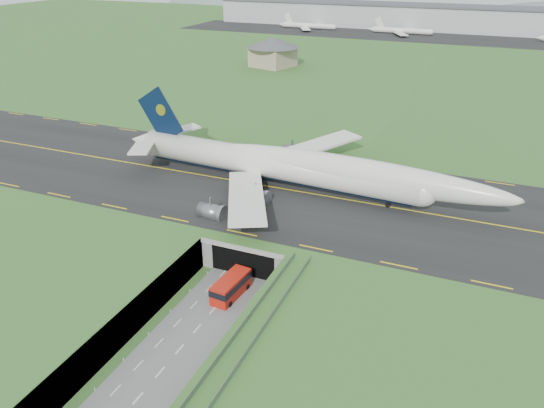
% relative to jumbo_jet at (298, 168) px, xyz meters
% --- Properties ---
extents(ground, '(900.00, 900.00, 0.00)m').
position_rel_jumbo_jet_xyz_m(ground, '(-0.62, -33.91, -11.10)').
color(ground, '#356227').
rests_on(ground, ground).
extents(airfield_deck, '(800.00, 800.00, 6.00)m').
position_rel_jumbo_jet_xyz_m(airfield_deck, '(-0.62, -33.91, -8.10)').
color(airfield_deck, gray).
rests_on(airfield_deck, ground).
extents(trench_road, '(12.00, 75.00, 0.20)m').
position_rel_jumbo_jet_xyz_m(trench_road, '(-0.62, -41.41, -11.00)').
color(trench_road, slate).
rests_on(trench_road, ground).
extents(taxiway, '(800.00, 44.00, 0.18)m').
position_rel_jumbo_jet_xyz_m(taxiway, '(-0.62, -0.91, -5.01)').
color(taxiway, black).
rests_on(taxiway, airfield_deck).
extents(tunnel_portal, '(17.00, 22.30, 6.00)m').
position_rel_jumbo_jet_xyz_m(tunnel_portal, '(-0.62, -17.20, -7.76)').
color(tunnel_portal, gray).
rests_on(tunnel_portal, ground).
extents(guideway, '(3.00, 53.00, 7.05)m').
position_rel_jumbo_jet_xyz_m(guideway, '(10.38, -53.02, -5.77)').
color(guideway, '#A8A8A3').
rests_on(guideway, ground).
extents(jumbo_jet, '(87.34, 57.33, 19.00)m').
position_rel_jumbo_jet_xyz_m(jumbo_jet, '(0.00, 0.00, 0.00)').
color(jumbo_jet, silver).
rests_on(jumbo_jet, ground).
extents(shuttle_tram, '(3.92, 8.67, 3.41)m').
position_rel_jumbo_jet_xyz_m(shuttle_tram, '(0.22, -32.12, -9.23)').
color(shuttle_tram, '#B7190C').
rests_on(shuttle_tram, ground).
extents(service_building, '(28.02, 28.02, 12.39)m').
position_rel_jumbo_jet_xyz_m(service_building, '(-56.06, 120.05, 2.25)').
color(service_building, tan).
rests_on(service_building, ground).
extents(cargo_terminal, '(320.00, 67.00, 15.60)m').
position_rel_jumbo_jet_xyz_m(cargo_terminal, '(-0.71, 265.50, 2.86)').
color(cargo_terminal, '#B2B2B2').
rests_on(cargo_terminal, ground).
extents(distant_hills, '(700.00, 91.00, 60.00)m').
position_rel_jumbo_jet_xyz_m(distant_hills, '(63.76, 396.09, -15.10)').
color(distant_hills, slate).
rests_on(distant_hills, ground).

